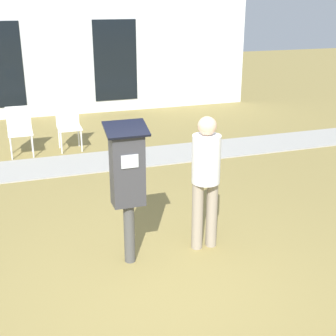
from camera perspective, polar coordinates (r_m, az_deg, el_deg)
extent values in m
plane|color=olive|center=(4.98, -1.34, -13.88)|extent=(40.00, 40.00, 0.00)
cube|color=#A3A099|center=(8.49, -9.50, 0.65)|extent=(12.00, 1.10, 0.02)
cube|color=silver|center=(12.05, -13.32, 13.84)|extent=(10.00, 0.24, 3.20)
cube|color=black|center=(12.18, -6.43, 12.87)|extent=(1.10, 0.02, 2.00)
cylinder|color=#4C4C4C|center=(5.20, -4.73, -7.89)|extent=(0.12, 0.12, 0.70)
cube|color=#38383D|center=(4.90, -4.98, -0.11)|extent=(0.34, 0.22, 0.80)
cube|color=silver|center=(4.75, -4.68, 0.80)|extent=(0.18, 0.01, 0.14)
cube|color=black|center=(4.77, -5.13, 4.78)|extent=(0.44, 0.31, 0.12)
cylinder|color=gray|center=(5.44, 3.60, -5.87)|extent=(0.13, 0.13, 0.82)
cylinder|color=gray|center=(5.50, 5.35, -5.59)|extent=(0.13, 0.13, 0.82)
cylinder|color=white|center=(5.21, 4.68, 1.08)|extent=(0.32, 0.32, 0.55)
sphere|color=#D8AD8C|center=(5.10, 4.80, 5.13)|extent=(0.21, 0.21, 0.21)
cylinder|color=white|center=(8.96, -18.58, 2.25)|extent=(0.03, 0.03, 0.42)
cylinder|color=white|center=(8.96, -16.16, 2.52)|extent=(0.03, 0.03, 0.42)
cylinder|color=white|center=(9.32, -18.63, 2.92)|extent=(0.03, 0.03, 0.42)
cylinder|color=white|center=(9.33, -16.31, 3.18)|extent=(0.03, 0.03, 0.42)
cube|color=white|center=(9.08, -17.57, 4.10)|extent=(0.44, 0.44, 0.04)
cube|color=white|center=(9.22, -17.77, 5.85)|extent=(0.44, 0.04, 0.44)
cylinder|color=white|center=(9.06, -12.86, 3.00)|extent=(0.03, 0.03, 0.42)
cylinder|color=white|center=(9.10, -10.49, 3.25)|extent=(0.03, 0.03, 0.42)
cylinder|color=white|center=(9.42, -13.14, 3.63)|extent=(0.03, 0.03, 0.42)
cylinder|color=white|center=(9.46, -10.85, 3.86)|extent=(0.03, 0.03, 0.42)
cube|color=white|center=(9.20, -11.94, 4.81)|extent=(0.44, 0.44, 0.04)
cube|color=white|center=(9.34, -12.21, 6.52)|extent=(0.44, 0.04, 0.44)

